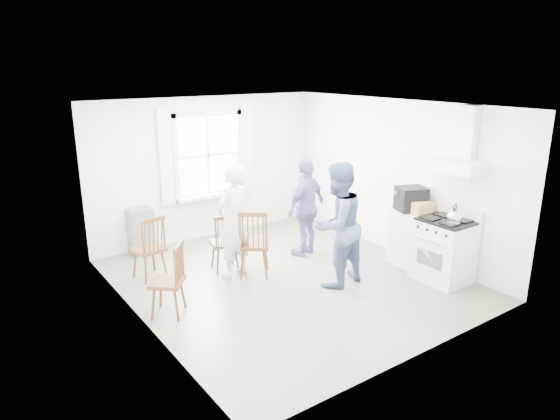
# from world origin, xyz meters

# --- Properties ---
(room_shell) EXTENTS (4.62, 5.12, 2.64)m
(room_shell) POSITION_xyz_m (0.00, 0.00, 1.30)
(room_shell) COLOR #746B59
(room_shell) RESTS_ON ground
(window_assembly) EXTENTS (1.88, 0.24, 1.70)m
(window_assembly) POSITION_xyz_m (0.00, 2.45, 1.46)
(window_assembly) COLOR white
(window_assembly) RESTS_ON room_shell
(range_hood) EXTENTS (0.45, 0.76, 0.94)m
(range_hood) POSITION_xyz_m (2.07, -1.35, 1.90)
(range_hood) COLOR silver
(range_hood) RESTS_ON room_shell
(shelf_unit) EXTENTS (0.40, 0.30, 0.80)m
(shelf_unit) POSITION_xyz_m (-1.40, 2.33, 0.40)
(shelf_unit) COLOR gray
(shelf_unit) RESTS_ON ground
(gas_stove) EXTENTS (0.68, 0.76, 1.12)m
(gas_stove) POSITION_xyz_m (1.91, -1.35, 0.48)
(gas_stove) COLOR silver
(gas_stove) RESTS_ON ground
(kettle) EXTENTS (0.21, 0.21, 0.30)m
(kettle) POSITION_xyz_m (1.83, -1.52, 1.05)
(kettle) COLOR silver
(kettle) RESTS_ON gas_stove
(low_cabinet) EXTENTS (0.50, 0.55, 0.90)m
(low_cabinet) POSITION_xyz_m (1.98, -0.65, 0.45)
(low_cabinet) COLOR silver
(low_cabinet) RESTS_ON ground
(stereo_stack) EXTENTS (0.54, 0.52, 0.38)m
(stereo_stack) POSITION_xyz_m (1.99, -0.60, 1.09)
(stereo_stack) COLOR black
(stereo_stack) RESTS_ON low_cabinet
(cardboard_box) EXTENTS (0.34, 0.28, 0.19)m
(cardboard_box) POSITION_xyz_m (1.96, -0.85, 1.00)
(cardboard_box) COLOR tan
(cardboard_box) RESTS_ON low_cabinet
(windsor_chair_a) EXTENTS (0.49, 0.48, 1.00)m
(windsor_chair_a) POSITION_xyz_m (-1.65, 1.18, 0.61)
(windsor_chair_a) COLOR #482A17
(windsor_chair_a) RESTS_ON ground
(windsor_chair_b) EXTENTS (0.47, 0.47, 0.94)m
(windsor_chair_b) POSITION_xyz_m (-0.58, 0.83, 0.57)
(windsor_chair_b) COLOR #482A17
(windsor_chair_b) RESTS_ON ground
(windsor_chair_c) EXTENTS (0.58, 0.58, 0.99)m
(windsor_chair_c) POSITION_xyz_m (-1.82, -0.04, 0.60)
(windsor_chair_c) COLOR #482A17
(windsor_chair_c) RESTS_ON ground
(person_left) EXTENTS (0.81, 0.81, 1.76)m
(person_left) POSITION_xyz_m (-0.58, 0.60, 0.88)
(person_left) COLOR silver
(person_left) RESTS_ON ground
(person_mid) EXTENTS (1.01, 1.01, 1.84)m
(person_mid) POSITION_xyz_m (0.49, -0.53, 0.92)
(person_mid) COLOR #44567F
(person_mid) RESTS_ON ground
(person_right) EXTENTS (1.24, 1.24, 1.67)m
(person_right) POSITION_xyz_m (0.88, 0.68, 0.84)
(person_right) COLOR navy
(person_right) RESTS_ON ground
(potted_plant) EXTENTS (0.20, 0.20, 0.35)m
(potted_plant) POSITION_xyz_m (0.60, 2.36, 1.02)
(potted_plant) COLOR #337338
(potted_plant) RESTS_ON window_assembly
(windsor_chair_d) EXTENTS (0.62, 0.62, 1.07)m
(windsor_chair_d) POSITION_xyz_m (-0.37, 0.36, 0.65)
(windsor_chair_d) COLOR #482A17
(windsor_chair_d) RESTS_ON ground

